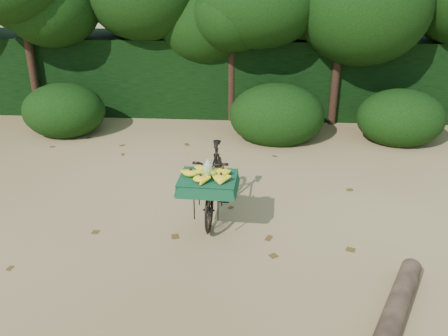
{
  "coord_description": "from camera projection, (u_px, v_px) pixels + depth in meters",
  "views": [
    {
      "loc": [
        1.07,
        -5.1,
        3.52
      ],
      "look_at": [
        0.67,
        0.68,
        0.91
      ],
      "focal_mm": 38.0,
      "sensor_mm": 36.0,
      "label": 1
    }
  ],
  "objects": [
    {
      "name": "hedge_backdrop",
      "position": [
        213.0,
        73.0,
        11.51
      ],
      "size": [
        26.0,
        1.8,
        1.8
      ],
      "primitive_type": "cube",
      "color": "black",
      "rests_on": "ground"
    },
    {
      "name": "bush_clumps",
      "position": [
        228.0,
        117.0,
        9.85
      ],
      "size": [
        8.8,
        1.7,
        0.9
      ],
      "primitive_type": null,
      "color": "black",
      "rests_on": "ground"
    },
    {
      "name": "vendor_bicycle",
      "position": [
        214.0,
        181.0,
        6.85
      ],
      "size": [
        0.77,
        1.8,
        1.05
      ],
      "rotation": [
        0.0,
        0.0,
        -0.04
      ],
      "color": "black",
      "rests_on": "ground"
    },
    {
      "name": "leaf_litter",
      "position": [
        177.0,
        225.0,
        6.74
      ],
      "size": [
        7.0,
        7.3,
        0.01
      ],
      "primitive_type": null,
      "color": "#533A16",
      "rests_on": "ground"
    },
    {
      "name": "ground",
      "position": [
        169.0,
        252.0,
        6.15
      ],
      "size": [
        80.0,
        80.0,
        0.0
      ],
      "primitive_type": "plane",
      "color": "tan",
      "rests_on": "ground"
    },
    {
      "name": "tree_row",
      "position": [
        180.0,
        31.0,
        10.37
      ],
      "size": [
        14.5,
        2.0,
        4.0
      ],
      "primitive_type": null,
      "color": "black",
      "rests_on": "ground"
    }
  ]
}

